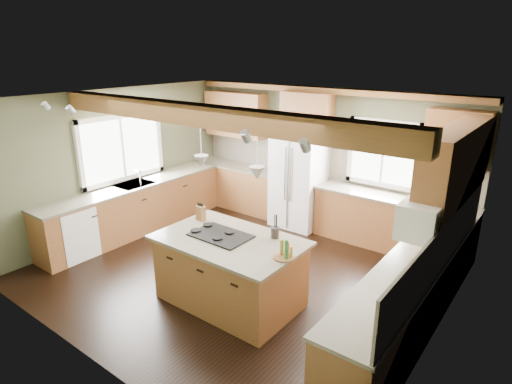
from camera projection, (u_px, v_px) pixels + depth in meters
The scene contains 37 objects.
floor at pixel (240, 271), 6.55m from camera, with size 5.60×5.60×0.00m, color black.
ceiling at pixel (238, 99), 5.72m from camera, with size 5.60×5.60×0.00m, color silver.
wall_back at pixel (324, 158), 8.03m from camera, with size 5.60×5.60×0.00m, color #4B5039.
wall_left at pixel (120, 162), 7.74m from camera, with size 5.00×5.00×0.00m, color #4B5039.
wall_right at pixel (443, 242), 4.54m from camera, with size 5.00×5.00×0.00m, color #4B5039.
ceiling_beam at pixel (202, 115), 5.23m from camera, with size 5.55×0.26×0.26m, color brown.
soffit_trim at pixel (324, 90), 7.55m from camera, with size 5.55×0.20×0.10m, color brown.
backsplash_back at pixel (323, 162), 8.04m from camera, with size 5.58×0.03×0.58m, color brown.
backsplash_right at pixel (442, 248), 4.61m from camera, with size 0.03×3.70×0.58m, color brown.
base_cab_back_left at pixel (240, 187), 9.10m from camera, with size 2.02×0.60×0.88m, color brown.
counter_back_left at pixel (240, 166), 8.95m from camera, with size 2.06×0.64×0.04m, color #494436.
base_cab_back_right at pixel (391, 223), 7.22m from camera, with size 2.62×0.60×0.88m, color brown.
counter_back_right at pixel (393, 198), 7.07m from camera, with size 2.66×0.64×0.04m, color #494436.
base_cab_left at pixel (137, 209), 7.88m from camera, with size 0.60×3.70×0.88m, color brown.
counter_left at pixel (135, 185), 7.73m from camera, with size 0.64×3.74×0.04m, color #494436.
base_cab_right at pixel (408, 300), 5.02m from camera, with size 0.60×3.70×0.88m, color brown.
counter_right at pixel (412, 265), 4.87m from camera, with size 0.64×3.74×0.04m, color #494436.
upper_cab_back_left at pixel (236, 114), 8.82m from camera, with size 1.40×0.35×0.90m, color brown.
upper_cab_over_fridge at pixel (307, 112), 7.79m from camera, with size 0.96×0.35×0.70m, color brown.
upper_cab_right at pixel (456, 163), 5.11m from camera, with size 0.35×2.20×0.90m, color brown.
upper_cab_back_corner at pixel (457, 140), 6.37m from camera, with size 0.90×0.35×0.90m, color brown.
window_left at pixel (121, 148), 7.69m from camera, with size 0.04×1.60×1.05m, color white.
window_back at pixel (384, 153), 7.27m from camera, with size 1.10×0.04×1.00m, color white.
sink at pixel (135, 185), 7.73m from camera, with size 0.50×0.65×0.03m, color #262628.
faucet at pixel (140, 179), 7.58m from camera, with size 0.02×0.02×0.28m, color #B2B2B7.
dishwasher at pixel (72, 232), 6.90m from camera, with size 0.60×0.60×0.84m, color white.
oven at pixel (360, 362), 4.05m from camera, with size 0.60×0.72×0.84m, color white.
microwave at pixel (424, 217), 4.54m from camera, with size 0.40×0.70×0.38m, color white.
pendant_left at pixel (202, 161), 5.45m from camera, with size 0.18×0.18×0.16m, color #B2B2B7.
pendant_right at pixel (257, 173), 4.94m from camera, with size 0.18×0.18×0.16m, color #B2B2B7.
refrigerator at pixel (299, 180), 8.04m from camera, with size 0.90×0.74×1.80m, color white.
island at pixel (230, 272), 5.66m from camera, with size 1.78×1.09×0.88m, color brown.
island_top at pixel (229, 240), 5.51m from camera, with size 1.90×1.20×0.04m, color #494436.
cooktop at pixel (221, 235), 5.58m from camera, with size 0.77×0.51×0.02m, color black.
knife_block at pixel (201, 213), 6.08m from camera, with size 0.12×0.09×0.21m, color brown.
utensil_crock at pixel (275, 233), 5.52m from camera, with size 0.11×0.11×0.14m, color #463F38.
bottle_tray at pixel (284, 249), 4.97m from camera, with size 0.26×0.26×0.24m, color brown, non-canonical shape.
Camera 1 is at (3.70, -4.49, 3.25)m, focal length 30.00 mm.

